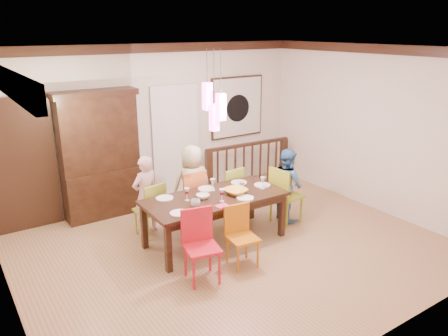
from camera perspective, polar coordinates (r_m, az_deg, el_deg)
floor at (r=6.69m, az=1.34°, el=-10.36°), size 6.00×6.00×0.00m
ceiling at (r=5.90m, az=1.55°, el=15.29°), size 6.00×6.00×0.00m
wall_back at (r=8.24m, az=-8.71°, el=5.67°), size 6.00×0.00×6.00m
wall_left at (r=5.12m, az=-27.21°, el=-3.80°), size 0.00×5.00×5.00m
wall_right at (r=8.20m, az=18.87°, el=4.84°), size 0.00×5.00×5.00m
crown_molding at (r=5.90m, az=1.55°, el=14.52°), size 6.00×5.00×0.16m
panel_door at (r=7.62m, az=-24.86°, el=0.06°), size 1.04×0.07×2.24m
white_doorway at (r=8.45m, az=-6.34°, el=3.29°), size 0.97×0.05×2.22m
painting at (r=9.08m, az=1.74°, el=7.95°), size 1.25×0.06×1.25m
pendant_cluster at (r=6.19m, az=-1.30°, el=8.03°), size 0.27×0.21×1.14m
dining_table at (r=6.59m, az=-1.21°, el=-4.38°), size 2.15×1.00×0.75m
chair_far_left at (r=6.99m, az=-9.73°, el=-4.79°), size 0.46×0.46×0.88m
chair_far_mid at (r=7.27m, az=-4.67°, el=-3.26°), size 0.47×0.47×0.96m
chair_far_right at (r=7.60m, az=0.55°, el=-2.58°), size 0.43×0.43×0.89m
chair_near_left at (r=5.67m, az=-2.91°, el=-9.70°), size 0.51×0.51×0.95m
chair_near_mid at (r=6.02m, az=2.46°, el=-8.53°), size 0.43×0.43×0.85m
chair_end_right at (r=7.37m, az=8.21°, el=-2.99°), size 0.49×0.49×0.98m
china_hutch at (r=7.72m, az=-15.95°, el=1.68°), size 1.39×0.46×2.20m
balustrade at (r=8.89m, az=3.15°, el=0.42°), size 1.95×0.18×0.96m
person_far_left at (r=7.01m, az=-10.22°, el=-3.50°), size 0.53×0.41×1.28m
person_far_mid at (r=7.26m, az=-4.19°, el=-2.19°), size 0.73×0.55×1.36m
person_end_right at (r=7.51m, az=8.19°, el=-2.11°), size 0.52×0.64×1.24m
serving_bowl at (r=6.64m, az=1.53°, el=-3.06°), size 0.36×0.36×0.08m
small_bowl at (r=6.48m, az=-2.77°, el=-3.72°), size 0.27×0.27×0.06m
cup_left at (r=6.19m, az=-3.74°, el=-4.59°), size 0.16×0.16×0.10m
cup_right at (r=6.93m, az=2.36°, el=-2.14°), size 0.12×0.12×0.09m
plate_far_left at (r=6.53m, az=-7.76°, el=-3.92°), size 0.26×0.26×0.01m
plate_far_mid at (r=6.85m, az=-2.35°, el=-2.72°), size 0.26×0.26×0.01m
plate_far_right at (r=7.12m, az=1.96°, el=-1.90°), size 0.26×0.26×0.01m
plate_near_left at (r=6.00m, az=-5.86°, el=-5.88°), size 0.26×0.26×0.01m
plate_near_mid at (r=6.49m, az=2.78°, el=-3.92°), size 0.26×0.26×0.01m
plate_end_right at (r=7.02m, az=5.00°, el=-2.24°), size 0.26×0.26×0.01m
wine_glass_a at (r=6.40m, az=-4.86°, el=-3.44°), size 0.08×0.08×0.19m
wine_glass_b at (r=6.76m, az=-1.47°, el=-2.19°), size 0.08×0.08×0.19m
wine_glass_c at (r=6.34m, az=-0.28°, el=-3.58°), size 0.08×0.08×0.19m
wine_glass_d at (r=6.87m, az=5.08°, el=-1.94°), size 0.08×0.08×0.19m
napkin at (r=6.20m, az=-0.26°, el=-4.99°), size 0.18×0.14×0.01m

